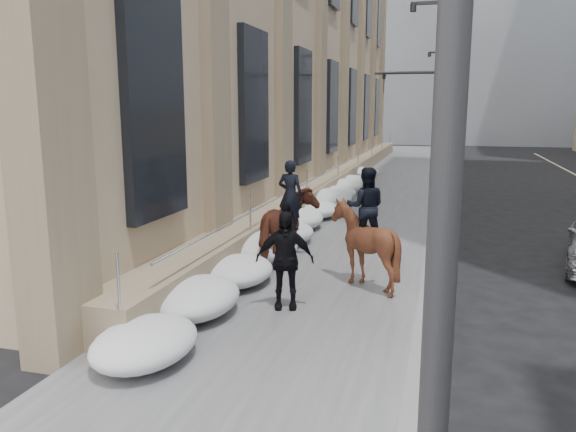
% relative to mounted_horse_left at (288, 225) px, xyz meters
% --- Properties ---
extents(ground, '(140.00, 140.00, 0.00)m').
position_rel_mounted_horse_left_xyz_m(ground, '(0.77, -3.84, -1.13)').
color(ground, black).
rests_on(ground, ground).
extents(sidewalk, '(5.00, 80.00, 0.12)m').
position_rel_mounted_horse_left_xyz_m(sidewalk, '(0.77, 6.16, -1.07)').
color(sidewalk, '#4F4F51').
rests_on(sidewalk, ground).
extents(curb, '(0.24, 80.00, 0.12)m').
position_rel_mounted_horse_left_xyz_m(curb, '(3.39, 6.16, -1.07)').
color(curb, slate).
rests_on(curb, ground).
extents(limestone_building, '(6.10, 44.00, 18.00)m').
position_rel_mounted_horse_left_xyz_m(limestone_building, '(-4.49, 16.12, 7.78)').
color(limestone_building, tan).
rests_on(limestone_building, ground).
extents(bg_building_mid, '(30.00, 12.00, 28.00)m').
position_rel_mounted_horse_left_xyz_m(bg_building_mid, '(4.77, 56.16, 12.87)').
color(bg_building_mid, slate).
rests_on(bg_building_mid, ground).
extents(bg_building_far, '(24.00, 12.00, 20.00)m').
position_rel_mounted_horse_left_xyz_m(bg_building_far, '(-5.23, 68.16, 8.87)').
color(bg_building_far, gray).
rests_on(bg_building_far, ground).
extents(streetlight_mid, '(1.71, 0.24, 8.00)m').
position_rel_mounted_horse_left_xyz_m(streetlight_mid, '(3.51, 10.16, 3.45)').
color(streetlight_mid, '#2D2D30').
rests_on(streetlight_mid, ground).
extents(streetlight_far, '(1.71, 0.24, 8.00)m').
position_rel_mounted_horse_left_xyz_m(streetlight_far, '(3.51, 30.16, 3.45)').
color(streetlight_far, '#2D2D30').
rests_on(streetlight_far, ground).
extents(traffic_signal, '(4.10, 0.22, 6.00)m').
position_rel_mounted_horse_left_xyz_m(traffic_signal, '(2.84, 18.16, 2.88)').
color(traffic_signal, '#2D2D30').
rests_on(traffic_signal, ground).
extents(snow_bank, '(1.70, 18.10, 0.76)m').
position_rel_mounted_horse_left_xyz_m(snow_bank, '(-0.65, 4.27, -0.66)').
color(snow_bank, silver).
rests_on(snow_bank, sidewalk).
extents(mounted_horse_left, '(1.22, 2.28, 2.59)m').
position_rel_mounted_horse_left_xyz_m(mounted_horse_left, '(0.00, 0.00, 0.00)').
color(mounted_horse_left, '#462015').
rests_on(mounted_horse_left, sidewalk).
extents(mounted_horse_right, '(1.74, 1.89, 2.59)m').
position_rel_mounted_horse_left_xyz_m(mounted_horse_right, '(2.05, -1.17, 0.06)').
color(mounted_horse_right, '#432113').
rests_on(mounted_horse_right, sidewalk).
extents(pedestrian, '(1.20, 0.73, 1.91)m').
position_rel_mounted_horse_left_xyz_m(pedestrian, '(0.78, -2.99, -0.05)').
color(pedestrian, black).
rests_on(pedestrian, sidewalk).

